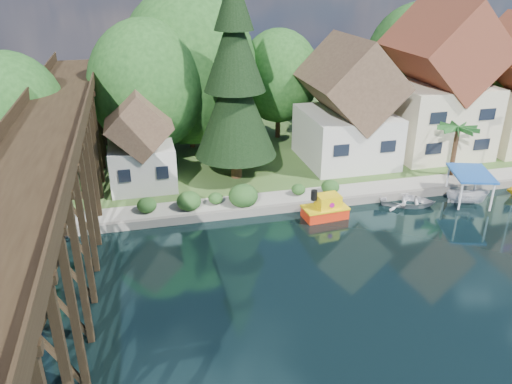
% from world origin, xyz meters
% --- Properties ---
extents(ground, '(140.00, 140.00, 0.00)m').
position_xyz_m(ground, '(0.00, 0.00, 0.00)').
color(ground, black).
rests_on(ground, ground).
extents(bank, '(140.00, 52.00, 0.50)m').
position_xyz_m(bank, '(0.00, 34.00, 0.25)').
color(bank, '#365321').
rests_on(bank, ground).
extents(seawall, '(60.00, 0.40, 0.62)m').
position_xyz_m(seawall, '(4.00, 8.00, 0.31)').
color(seawall, slate).
rests_on(seawall, ground).
extents(promenade, '(50.00, 2.60, 0.06)m').
position_xyz_m(promenade, '(6.00, 9.30, 0.53)').
color(promenade, gray).
rests_on(promenade, bank).
extents(trestle_bridge, '(4.12, 44.18, 9.30)m').
position_xyz_m(trestle_bridge, '(-16.00, 5.17, 5.35)').
color(trestle_bridge, black).
rests_on(trestle_bridge, ground).
extents(house_left, '(7.64, 8.64, 11.02)m').
position_xyz_m(house_left, '(7.00, 16.00, 5.14)').
color(house_left, beige).
rests_on(house_left, bank).
extents(house_center, '(8.65, 9.18, 13.89)m').
position_xyz_m(house_center, '(16.00, 16.50, 6.42)').
color(house_center, beige).
rests_on(house_center, bank).
extents(shed, '(5.09, 5.40, 7.85)m').
position_xyz_m(shed, '(-11.00, 14.50, 3.83)').
color(shed, beige).
rests_on(shed, bank).
extents(bg_trees, '(49.90, 13.30, 10.57)m').
position_xyz_m(bg_trees, '(1.00, 21.25, 7.29)').
color(bg_trees, '#382314').
rests_on(bg_trees, bank).
extents(shrubs, '(15.76, 2.47, 1.70)m').
position_xyz_m(shrubs, '(-4.60, 9.26, 1.23)').
color(shrubs, '#214519').
rests_on(shrubs, bank).
extents(conifer, '(6.66, 6.66, 16.39)m').
position_xyz_m(conifer, '(-3.39, 14.37, 8.39)').
color(conifer, '#382314').
rests_on(conifer, bank).
extents(palm_tree, '(3.44, 3.44, 4.60)m').
position_xyz_m(palm_tree, '(14.32, 10.34, 4.51)').
color(palm_tree, '#382314').
rests_on(palm_tree, bank).
extents(tugboat, '(3.34, 2.01, 2.33)m').
position_xyz_m(tugboat, '(1.53, 6.45, 0.70)').
color(tugboat, red).
rests_on(tugboat, ground).
extents(boat_white_a, '(4.97, 4.38, 0.86)m').
position_xyz_m(boat_white_a, '(8.41, 6.92, 0.43)').
color(boat_white_a, silver).
rests_on(boat_white_a, ground).
extents(boat_canopy, '(3.84, 4.64, 2.56)m').
position_xyz_m(boat_canopy, '(12.98, 6.10, 1.10)').
color(boat_canopy, silver).
rests_on(boat_canopy, ground).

